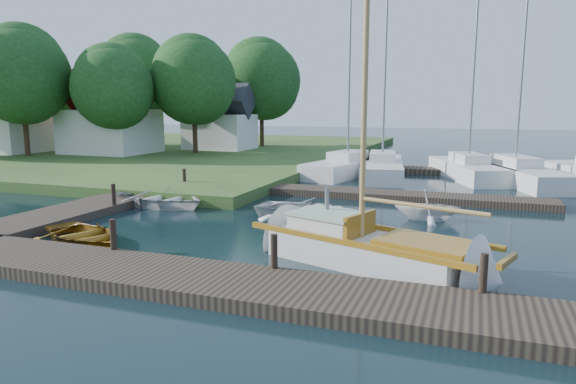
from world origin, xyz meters
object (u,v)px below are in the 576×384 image
(mooring_post_3, at_px, (483,273))
(tender_d, at_px, (428,203))
(mooring_post_1, at_px, (113,234))
(house_c, at_px, (220,123))
(tender_a, at_px, (160,196))
(marina_boat_3, at_px, (515,172))
(tree_1, at_px, (22,75))
(house_b, at_px, (7,122))
(tree_5, at_px, (46,89))
(marina_boat_1, at_px, (382,166))
(mooring_post_4, at_px, (114,194))
(dinghy, at_px, (83,231))
(marina_boat_0, at_px, (348,165))
(mooring_post_5, at_px, (184,177))
(sailboat, at_px, (373,252))
(mooring_post_2, at_px, (274,251))
(tree_2, at_px, (113,87))
(marina_boat_2, at_px, (468,168))
(tender_c, at_px, (309,207))
(tree_3, at_px, (194,81))
(tree_4, at_px, (136,78))
(tree_7, at_px, (262,80))
(house_a, at_px, (110,120))

(mooring_post_3, height_order, tender_d, tender_d)
(mooring_post_1, height_order, house_c, house_c)
(tender_a, relative_size, marina_boat_3, 0.38)
(tender_a, xyz_separation_m, tree_1, (-17.90, 10.37, 5.66))
(house_b, xyz_separation_m, tree_5, (-2.00, 6.05, 2.65))
(mooring_post_3, bearing_deg, marina_boat_1, 105.77)
(tender_d, height_order, tree_5, tree_5)
(mooring_post_4, height_order, dinghy, mooring_post_4)
(marina_boat_0, bearing_deg, mooring_post_5, 158.57)
(mooring_post_1, xyz_separation_m, house_c, (-11.00, 27.00, 1.88))
(sailboat, bearing_deg, mooring_post_4, -176.93)
(mooring_post_2, bearing_deg, tree_2, 135.67)
(mooring_post_3, relative_size, sailboat, 0.08)
(mooring_post_1, bearing_deg, dinghy, 150.65)
(tree_1, bearing_deg, marina_boat_2, 4.52)
(mooring_post_2, xyz_separation_m, tender_c, (-1.28, 6.56, -0.29))
(tree_2, bearing_deg, tender_a, -46.11)
(mooring_post_3, relative_size, marina_boat_0, 0.07)
(marina_boat_1, bearing_deg, tender_a, 141.11)
(marina_boat_0, xyz_separation_m, marina_boat_1, (1.97, 0.24, -0.00))
(tender_c, bearing_deg, tender_a, 92.44)
(mooring_post_3, distance_m, house_b, 39.00)
(mooring_post_4, distance_m, marina_boat_3, 20.13)
(house_c, height_order, tree_5, tree_5)
(house_c, bearing_deg, sailboat, -55.17)
(tender_c, distance_m, tree_2, 22.62)
(tree_3, xyz_separation_m, tree_4, (-8.00, 4.00, 0.56))
(house_b, bearing_deg, mooring_post_5, -23.20)
(mooring_post_2, relative_size, tender_a, 0.19)
(mooring_post_4, distance_m, tender_c, 7.39)
(tree_7, bearing_deg, house_c, -116.31)
(tender_c, bearing_deg, mooring_post_5, 68.03)
(mooring_post_4, xyz_separation_m, sailboat, (10.43, -3.04, -0.36))
(dinghy, xyz_separation_m, tender_c, (5.24, 5.42, 0.06))
(mooring_post_2, relative_size, dinghy, 0.24)
(dinghy, height_order, tender_d, tender_d)
(tender_d, distance_m, tree_7, 28.92)
(house_a, height_order, tree_7, tree_7)
(mooring_post_5, distance_m, tree_4, 23.40)
(mooring_post_3, distance_m, tender_c, 8.74)
(sailboat, height_order, tree_1, tree_1)
(marina_boat_0, bearing_deg, house_c, 68.95)
(tender_c, height_order, tree_7, tree_7)
(mooring_post_2, height_order, tree_7, tree_7)
(dinghy, distance_m, house_c, 27.47)
(mooring_post_1, height_order, marina_boat_2, marina_boat_2)
(tender_a, bearing_deg, tree_3, 36.20)
(marina_boat_0, distance_m, tree_5, 29.89)
(mooring_post_5, distance_m, tender_d, 11.45)
(tree_3, bearing_deg, tender_d, -39.94)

